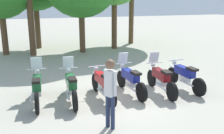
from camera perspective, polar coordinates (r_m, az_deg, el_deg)
ground_plane at (r=8.83m, az=1.10°, el=-6.44°), size 80.00×80.00×0.00m
motorcycle_0 at (r=8.42m, az=-16.46°, el=-4.40°), size 0.62×2.19×1.37m
motorcycle_1 at (r=8.32m, az=-9.19°, el=-4.19°), size 0.62×2.19×1.37m
motorcycle_2 at (r=8.46m, az=-2.13°, el=-3.78°), size 0.62×2.19×0.99m
motorcycle_3 at (r=8.89m, az=4.11°, el=-2.79°), size 0.62×2.19×1.37m
motorcycle_4 at (r=9.11m, az=10.90°, el=-2.60°), size 0.62×2.19×1.37m
motorcycle_5 at (r=9.71m, az=16.03°, el=-1.91°), size 0.62×2.19×0.99m
person_0 at (r=6.31m, az=-0.41°, el=-4.81°), size 0.33×0.39×1.82m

